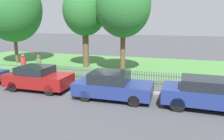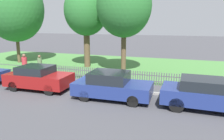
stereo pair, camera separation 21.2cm
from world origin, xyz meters
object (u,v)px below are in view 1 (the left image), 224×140
(tree_behind_motorcycle, at_px, (85,11))
(pedestrian_by_lamp, at_px, (24,65))
(parked_car_red_compact, at_px, (206,93))
(parked_car_navy_estate, at_px, (112,85))
(tree_nearest_kerb, at_px, (12,9))
(pedestrian_near_fence, at_px, (39,65))
(parked_car_black_saloon, at_px, (38,78))
(covered_motorcycle, at_px, (103,74))
(tree_mid_park, at_px, (123,6))

(tree_behind_motorcycle, bearing_deg, pedestrian_by_lamp, -113.67)
(tree_behind_motorcycle, bearing_deg, parked_car_red_compact, -38.25)
(parked_car_navy_estate, xyz_separation_m, tree_nearest_kerb, (-12.42, 7.27, 4.57))
(parked_car_navy_estate, bearing_deg, parked_car_red_compact, -1.56)
(tree_nearest_kerb, xyz_separation_m, pedestrian_near_fence, (5.72, -4.30, -4.37))
(parked_car_black_saloon, xyz_separation_m, pedestrian_near_fence, (-1.95, 2.79, 0.19))
(tree_behind_motorcycle, bearing_deg, tree_nearest_kerb, -178.74)
(tree_nearest_kerb, height_order, pedestrian_by_lamp, tree_nearest_kerb)
(parked_car_navy_estate, xyz_separation_m, pedestrian_by_lamp, (-7.26, 2.00, 0.30))
(covered_motorcycle, relative_size, tree_mid_park, 0.25)
(tree_behind_motorcycle, bearing_deg, covered_motorcycle, -54.49)
(parked_car_black_saloon, relative_size, covered_motorcycle, 2.05)
(parked_car_red_compact, height_order, tree_behind_motorcycle, tree_behind_motorcycle)
(parked_car_black_saloon, relative_size, pedestrian_by_lamp, 2.16)
(tree_nearest_kerb, height_order, pedestrian_near_fence, tree_nearest_kerb)
(tree_nearest_kerb, bearing_deg, parked_car_red_compact, -23.21)
(parked_car_black_saloon, relative_size, parked_car_red_compact, 0.97)
(parked_car_navy_estate, relative_size, tree_nearest_kerb, 0.49)
(pedestrian_by_lamp, bearing_deg, parked_car_navy_estate, -77.31)
(pedestrian_near_fence, bearing_deg, tree_behind_motorcycle, 114.37)
(tree_nearest_kerb, bearing_deg, covered_motorcycle, -22.90)
(parked_car_navy_estate, height_order, tree_nearest_kerb, tree_nearest_kerb)
(parked_car_red_compact, bearing_deg, tree_nearest_kerb, 157.82)
(covered_motorcycle, xyz_separation_m, tree_nearest_kerb, (-10.97, 4.63, 4.65))
(parked_car_navy_estate, xyz_separation_m, parked_car_red_compact, (4.57, -0.02, 0.03))
(covered_motorcycle, xyz_separation_m, pedestrian_near_fence, (-5.24, 0.34, 0.28))
(parked_car_black_saloon, xyz_separation_m, pedestrian_by_lamp, (-2.51, 1.82, 0.29))
(tree_behind_motorcycle, xyz_separation_m, pedestrian_near_fence, (-1.82, -4.46, -4.06))
(parked_car_navy_estate, bearing_deg, tree_mid_park, 98.48)
(tree_mid_park, xyz_separation_m, pedestrian_by_lamp, (-6.22, -3.99, -4.19))
(covered_motorcycle, xyz_separation_m, pedestrian_by_lamp, (-5.81, -0.64, 0.38))
(parked_car_black_saloon, height_order, covered_motorcycle, parked_car_black_saloon)
(parked_car_black_saloon, distance_m, parked_car_navy_estate, 4.75)
(tree_nearest_kerb, relative_size, tree_behind_motorcycle, 1.17)
(tree_behind_motorcycle, distance_m, pedestrian_near_fence, 6.30)
(pedestrian_near_fence, xyz_separation_m, pedestrian_by_lamp, (-0.56, -0.97, 0.11))
(parked_car_black_saloon, bearing_deg, pedestrian_near_fence, 123.65)
(parked_car_red_compact, distance_m, covered_motorcycle, 6.59)
(parked_car_black_saloon, height_order, tree_behind_motorcycle, tree_behind_motorcycle)
(parked_car_navy_estate, distance_m, tree_behind_motorcycle, 9.86)
(parked_car_red_compact, relative_size, tree_mid_park, 0.53)
(parked_car_red_compact, relative_size, pedestrian_by_lamp, 2.22)
(parked_car_navy_estate, height_order, pedestrian_near_fence, pedestrian_near_fence)
(covered_motorcycle, xyz_separation_m, tree_mid_park, (0.42, 3.35, 4.58))
(parked_car_red_compact, relative_size, pedestrian_near_fence, 2.48)
(parked_car_red_compact, relative_size, covered_motorcycle, 2.10)
(tree_nearest_kerb, distance_m, pedestrian_by_lamp, 8.52)
(tree_behind_motorcycle, height_order, pedestrian_by_lamp, tree_behind_motorcycle)
(parked_car_red_compact, distance_m, tree_mid_park, 9.35)
(tree_nearest_kerb, relative_size, pedestrian_by_lamp, 4.68)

